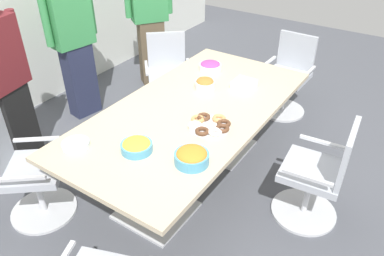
{
  "coord_description": "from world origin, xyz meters",
  "views": [
    {
      "loc": [
        -2.28,
        -1.51,
        2.37
      ],
      "look_at": [
        0.0,
        0.0,
        0.55
      ],
      "focal_mm": 35.22,
      "sensor_mm": 36.0,
      "label": 1
    }
  ],
  "objects_px": {
    "donut_platter": "(210,125)",
    "person_standing_2": "(150,14)",
    "snack_bowl_candy_mix": "(210,66)",
    "napkin_pile": "(244,84)",
    "snack_bowl_chips_orange": "(192,156)",
    "snack_bowl_chips_yellow": "(137,146)",
    "person_standing_0": "(4,80)",
    "person_standing_1": "(73,38)",
    "office_chair_1": "(318,178)",
    "office_chair_4": "(27,175)",
    "snack_bowl_pretzels": "(205,84)",
    "plate_stack": "(76,144)",
    "office_chair_2": "(288,79)",
    "conference_table": "(192,121)",
    "office_chair_3": "(168,78)"
  },
  "relations": [
    {
      "from": "snack_bowl_candy_mix",
      "to": "snack_bowl_chips_orange",
      "type": "distance_m",
      "value": 1.51
    },
    {
      "from": "person_standing_0",
      "to": "snack_bowl_chips_yellow",
      "type": "height_order",
      "value": "person_standing_0"
    },
    {
      "from": "office_chair_1",
      "to": "person_standing_1",
      "type": "xyz_separation_m",
      "value": [
        0.14,
        2.83,
        0.53
      ]
    },
    {
      "from": "snack_bowl_pretzels",
      "to": "plate_stack",
      "type": "bearing_deg",
      "value": 166.52
    },
    {
      "from": "conference_table",
      "to": "person_standing_0",
      "type": "bearing_deg",
      "value": 113.69
    },
    {
      "from": "napkin_pile",
      "to": "person_standing_2",
      "type": "bearing_deg",
      "value": 65.18
    },
    {
      "from": "snack_bowl_candy_mix",
      "to": "person_standing_1",
      "type": "bearing_deg",
      "value": 107.73
    },
    {
      "from": "snack_bowl_chips_orange",
      "to": "office_chair_2",
      "type": "bearing_deg",
      "value": 3.94
    },
    {
      "from": "donut_platter",
      "to": "person_standing_1",
      "type": "bearing_deg",
      "value": 77.59
    },
    {
      "from": "office_chair_1",
      "to": "snack_bowl_chips_yellow",
      "type": "relative_size",
      "value": 4.02
    },
    {
      "from": "snack_bowl_chips_yellow",
      "to": "office_chair_3",
      "type": "bearing_deg",
      "value": 30.1
    },
    {
      "from": "snack_bowl_chips_orange",
      "to": "snack_bowl_chips_yellow",
      "type": "bearing_deg",
      "value": 104.3
    },
    {
      "from": "snack_bowl_chips_yellow",
      "to": "napkin_pile",
      "type": "height_order",
      "value": "snack_bowl_chips_yellow"
    },
    {
      "from": "snack_bowl_candy_mix",
      "to": "snack_bowl_pretzels",
      "type": "height_order",
      "value": "snack_bowl_pretzels"
    },
    {
      "from": "person_standing_1",
      "to": "napkin_pile",
      "type": "xyz_separation_m",
      "value": [
        0.3,
        -1.92,
        -0.15
      ]
    },
    {
      "from": "person_standing_0",
      "to": "napkin_pile",
      "type": "distance_m",
      "value": 2.16
    },
    {
      "from": "office_chair_3",
      "to": "plate_stack",
      "type": "xyz_separation_m",
      "value": [
        -1.82,
        -0.53,
        0.36
      ]
    },
    {
      "from": "snack_bowl_candy_mix",
      "to": "plate_stack",
      "type": "bearing_deg",
      "value": 175.53
    },
    {
      "from": "conference_table",
      "to": "plate_stack",
      "type": "distance_m",
      "value": 1.01
    },
    {
      "from": "person_standing_1",
      "to": "office_chair_3",
      "type": "bearing_deg",
      "value": 137.18
    },
    {
      "from": "snack_bowl_candy_mix",
      "to": "donut_platter",
      "type": "distance_m",
      "value": 1.06
    },
    {
      "from": "person_standing_1",
      "to": "plate_stack",
      "type": "height_order",
      "value": "person_standing_1"
    },
    {
      "from": "person_standing_0",
      "to": "person_standing_1",
      "type": "bearing_deg",
      "value": 177.58
    },
    {
      "from": "snack_bowl_candy_mix",
      "to": "napkin_pile",
      "type": "height_order",
      "value": "snack_bowl_candy_mix"
    },
    {
      "from": "conference_table",
      "to": "snack_bowl_pretzels",
      "type": "distance_m",
      "value": 0.41
    },
    {
      "from": "office_chair_3",
      "to": "snack_bowl_chips_orange",
      "type": "distance_m",
      "value": 2.05
    },
    {
      "from": "snack_bowl_chips_orange",
      "to": "napkin_pile",
      "type": "relative_size",
      "value": 1.26
    },
    {
      "from": "person_standing_2",
      "to": "snack_bowl_chips_orange",
      "type": "distance_m",
      "value": 2.81
    },
    {
      "from": "office_chair_4",
      "to": "napkin_pile",
      "type": "bearing_deg",
      "value": 109.5
    },
    {
      "from": "donut_platter",
      "to": "person_standing_2",
      "type": "bearing_deg",
      "value": 49.8
    },
    {
      "from": "person_standing_0",
      "to": "person_standing_1",
      "type": "height_order",
      "value": "person_standing_1"
    },
    {
      "from": "snack_bowl_candy_mix",
      "to": "napkin_pile",
      "type": "relative_size",
      "value": 1.19
    },
    {
      "from": "person_standing_2",
      "to": "snack_bowl_chips_orange",
      "type": "xyz_separation_m",
      "value": [
        -2.0,
        -1.97,
        -0.13
      ]
    },
    {
      "from": "plate_stack",
      "to": "napkin_pile",
      "type": "distance_m",
      "value": 1.61
    },
    {
      "from": "conference_table",
      "to": "office_chair_4",
      "type": "height_order",
      "value": "office_chair_4"
    },
    {
      "from": "person_standing_0",
      "to": "person_standing_1",
      "type": "distance_m",
      "value": 0.98
    },
    {
      "from": "conference_table",
      "to": "office_chair_2",
      "type": "distance_m",
      "value": 1.69
    },
    {
      "from": "person_standing_0",
      "to": "snack_bowl_candy_mix",
      "type": "height_order",
      "value": "person_standing_0"
    },
    {
      "from": "snack_bowl_chips_yellow",
      "to": "napkin_pile",
      "type": "xyz_separation_m",
      "value": [
        1.29,
        -0.19,
        -0.01
      ]
    },
    {
      "from": "conference_table",
      "to": "snack_bowl_chips_orange",
      "type": "bearing_deg",
      "value": -146.59
    },
    {
      "from": "snack_bowl_pretzels",
      "to": "plate_stack",
      "type": "height_order",
      "value": "snack_bowl_pretzels"
    },
    {
      "from": "office_chair_4",
      "to": "snack_bowl_candy_mix",
      "type": "bearing_deg",
      "value": 123.81
    },
    {
      "from": "office_chair_2",
      "to": "donut_platter",
      "type": "height_order",
      "value": "office_chair_2"
    },
    {
      "from": "office_chair_3",
      "to": "snack_bowl_candy_mix",
      "type": "height_order",
      "value": "office_chair_3"
    },
    {
      "from": "snack_bowl_chips_yellow",
      "to": "snack_bowl_chips_orange",
      "type": "xyz_separation_m",
      "value": [
        0.1,
        -0.4,
        0.01
      ]
    },
    {
      "from": "person_standing_0",
      "to": "snack_bowl_chips_orange",
      "type": "xyz_separation_m",
      "value": [
        0.08,
        -1.96,
        -0.06
      ]
    },
    {
      "from": "office_chair_2",
      "to": "snack_bowl_candy_mix",
      "type": "relative_size",
      "value": 4.04
    },
    {
      "from": "snack_bowl_chips_yellow",
      "to": "office_chair_1",
      "type": "bearing_deg",
      "value": -52.4
    },
    {
      "from": "office_chair_4",
      "to": "donut_platter",
      "type": "xyz_separation_m",
      "value": [
        0.94,
        -1.11,
        0.37
      ]
    },
    {
      "from": "snack_bowl_candy_mix",
      "to": "snack_bowl_chips_yellow",
      "type": "xyz_separation_m",
      "value": [
        -1.45,
        -0.27,
        0.0
      ]
    }
  ]
}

